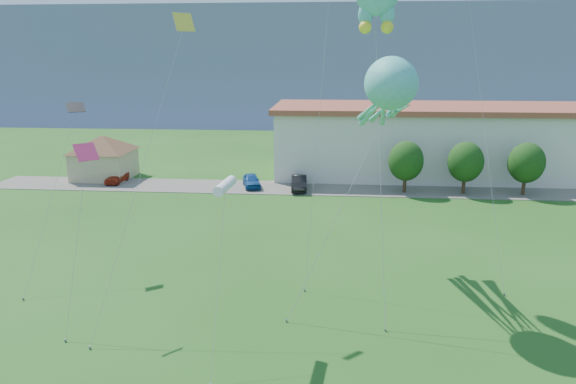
% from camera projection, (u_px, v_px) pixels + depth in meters
% --- Properties ---
extents(parking_strip, '(70.00, 6.00, 0.06)m').
position_uv_depth(parking_strip, '(309.00, 188.00, 55.33)').
color(parking_strip, '#59544C').
rests_on(parking_strip, ground).
extents(hill_ridge, '(160.00, 50.00, 25.00)m').
position_uv_depth(hill_ridge, '(323.00, 63.00, 134.13)').
color(hill_ridge, slate).
rests_on(hill_ridge, ground).
extents(pavilion, '(9.20, 9.20, 5.00)m').
position_uv_depth(pavilion, '(103.00, 153.00, 59.38)').
color(pavilion, tan).
rests_on(pavilion, ground).
extents(warehouse, '(61.00, 15.00, 8.20)m').
position_uv_depth(warehouse, '(531.00, 141.00, 60.89)').
color(warehouse, beige).
rests_on(warehouse, ground).
extents(tree_near, '(3.60, 3.60, 5.47)m').
position_uv_depth(tree_near, '(406.00, 161.00, 52.72)').
color(tree_near, '#3F2B19').
rests_on(tree_near, ground).
extents(tree_mid, '(3.60, 3.60, 5.47)m').
position_uv_depth(tree_mid, '(466.00, 162.00, 52.24)').
color(tree_mid, '#3F2B19').
rests_on(tree_mid, ground).
extents(tree_far, '(3.60, 3.60, 5.47)m').
position_uv_depth(tree_far, '(526.00, 163.00, 51.76)').
color(tree_far, '#3F2B19').
rests_on(tree_far, ground).
extents(parked_car_red, '(1.74, 3.92, 1.31)m').
position_uv_depth(parked_car_red, '(117.00, 177.00, 57.59)').
color(parked_car_red, '#B02C15').
rests_on(parked_car_red, parking_strip).
extents(parked_car_blue, '(2.72, 4.47, 1.42)m').
position_uv_depth(parked_car_blue, '(252.00, 180.00, 55.63)').
color(parked_car_blue, '#1A4C8F').
rests_on(parked_car_blue, parking_strip).
extents(parked_car_black, '(1.84, 4.63, 1.50)m').
position_uv_depth(parked_car_black, '(299.00, 183.00, 54.41)').
color(parked_car_black, black).
rests_on(parked_car_black, parking_strip).
extents(octopus_kite, '(6.84, 10.29, 13.77)m').
position_uv_depth(octopus_kite, '(388.00, 94.00, 28.86)').
color(octopus_kite, '#46ADA6').
rests_on(octopus_kite, ground).
extents(small_kite_yellow, '(3.90, 8.64, 16.00)m').
position_uv_depth(small_kite_yellow, '(172.00, 62.00, 27.80)').
color(small_kite_yellow, yellow).
rests_on(small_kite_yellow, ground).
extents(small_kite_pink, '(1.29, 4.48, 9.31)m').
position_uv_depth(small_kite_pink, '(84.00, 170.00, 26.70)').
color(small_kite_pink, '#CE2D5E').
rests_on(small_kite_pink, ground).
extents(small_kite_white, '(0.50, 5.99, 8.13)m').
position_uv_depth(small_kite_white, '(225.00, 187.00, 24.64)').
color(small_kite_white, white).
rests_on(small_kite_white, ground).
extents(small_kite_black, '(1.37, 7.94, 10.90)m').
position_uv_depth(small_kite_black, '(70.00, 127.00, 33.61)').
color(small_kite_black, black).
rests_on(small_kite_black, ground).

